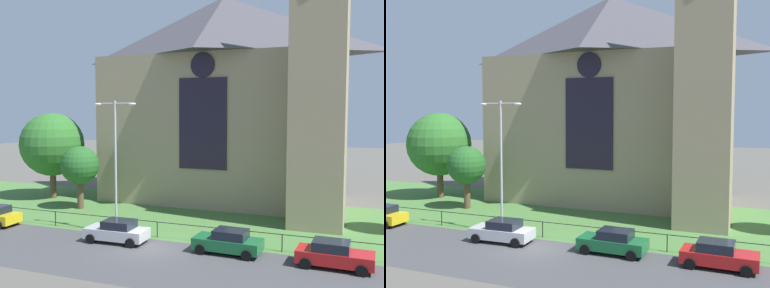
% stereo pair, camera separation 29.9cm
% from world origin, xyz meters
% --- Properties ---
extents(ground, '(160.00, 160.00, 0.00)m').
position_xyz_m(ground, '(0.00, 10.00, 0.00)').
color(ground, '#56544C').
extents(road_asphalt, '(120.00, 8.00, 0.01)m').
position_xyz_m(road_asphalt, '(0.00, -2.00, 0.00)').
color(road_asphalt, '#424244').
rests_on(road_asphalt, ground).
extents(grass_verge, '(120.00, 20.00, 0.01)m').
position_xyz_m(grass_verge, '(0.00, 8.00, 0.00)').
color(grass_verge, '#477538').
rests_on(grass_verge, ground).
extents(church_building, '(23.20, 16.20, 26.00)m').
position_xyz_m(church_building, '(0.04, 17.08, 10.27)').
color(church_building, tan).
rests_on(church_building, ground).
extents(iron_railing, '(34.74, 0.07, 1.13)m').
position_xyz_m(iron_railing, '(-0.73, 2.50, 0.98)').
color(iron_railing, black).
rests_on(iron_railing, ground).
extents(tree_left_near, '(3.44, 3.44, 5.67)m').
position_xyz_m(tree_left_near, '(-11.28, 8.34, 3.89)').
color(tree_left_near, brown).
rests_on(tree_left_near, ground).
extents(tree_left_far, '(6.38, 6.38, 8.65)m').
position_xyz_m(tree_left_far, '(-16.89, 11.55, 5.45)').
color(tree_left_far, brown).
rests_on(tree_left_far, ground).
extents(streetlamp_near, '(3.37, 0.26, 9.53)m').
position_xyz_m(streetlamp_near, '(-3.95, 2.40, 5.94)').
color(streetlamp_near, '#B2B2B7').
rests_on(streetlamp_near, ground).
extents(parked_car_silver, '(4.27, 2.17, 1.51)m').
position_xyz_m(parked_car_silver, '(-2.75, 0.53, 0.74)').
color(parked_car_silver, '#B7B7BC').
rests_on(parked_car_silver, ground).
extents(parked_car_green, '(4.25, 2.11, 1.51)m').
position_xyz_m(parked_car_green, '(4.90, 0.96, 0.74)').
color(parked_car_green, '#196033').
rests_on(parked_car_green, ground).
extents(parked_car_red, '(4.25, 2.13, 1.51)m').
position_xyz_m(parked_car_red, '(11.15, 0.76, 0.74)').
color(parked_car_red, '#B21919').
rests_on(parked_car_red, ground).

